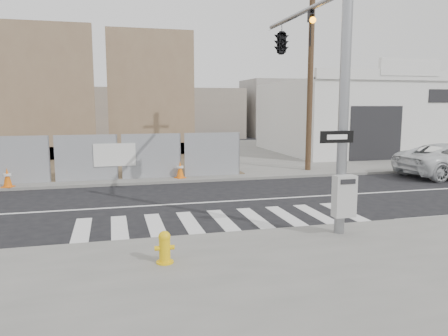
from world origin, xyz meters
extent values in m
plane|color=black|center=(0.00, 0.00, 0.00)|extent=(100.00, 100.00, 0.00)
cube|color=slate|center=(0.00, 14.00, 0.06)|extent=(50.00, 20.00, 0.12)
cylinder|color=gray|center=(2.50, -4.80, 3.62)|extent=(0.26, 0.26, 7.00)
cylinder|color=gray|center=(2.50, -2.20, 6.12)|extent=(0.14, 5.20, 0.14)
cube|color=#B2B2AF|center=(2.45, -5.08, 1.15)|extent=(0.55, 0.30, 1.05)
cube|color=black|center=(2.25, -4.96, 2.62)|extent=(0.90, 0.03, 0.30)
cube|color=silver|center=(2.25, -4.98, 2.62)|extent=(0.55, 0.01, 0.12)
imported|color=black|center=(2.50, -2.80, 5.57)|extent=(0.16, 0.20, 1.00)
imported|color=black|center=(2.50, -0.60, 5.57)|extent=(0.53, 2.48, 1.00)
cylinder|color=gray|center=(8.00, 4.60, 2.72)|extent=(0.12, 0.12, 5.20)
imported|color=black|center=(8.00, 4.60, 5.22)|extent=(0.16, 0.20, 1.00)
cube|color=#796048|center=(-7.00, 13.00, 4.12)|extent=(6.00, 0.50, 8.00)
cube|color=#796048|center=(-7.00, 13.40, 0.52)|extent=(6.00, 1.30, 0.80)
cube|color=#796048|center=(-0.50, 14.00, 4.12)|extent=(5.50, 0.50, 8.00)
cube|color=#796048|center=(-0.50, 14.40, 0.52)|extent=(5.50, 1.30, 0.80)
cube|color=silver|center=(14.00, 13.00, 2.52)|extent=(12.00, 10.00, 4.80)
cube|color=silver|center=(14.00, 8.00, 5.12)|extent=(12.00, 0.30, 0.60)
cube|color=silver|center=(14.00, 7.95, 5.57)|extent=(4.00, 0.30, 1.00)
cube|color=black|center=(12.00, 7.98, 1.72)|extent=(3.40, 0.06, 3.20)
cylinder|color=brown|center=(6.50, 5.50, 5.12)|extent=(0.28, 0.28, 10.00)
cylinder|color=yellow|center=(-2.13, -5.84, 0.14)|extent=(0.42, 0.42, 0.04)
cylinder|color=yellow|center=(-2.13, -5.84, 0.39)|extent=(0.28, 0.28, 0.54)
sphere|color=yellow|center=(-2.13, -5.84, 0.68)|extent=(0.25, 0.25, 0.25)
cylinder|color=yellow|center=(-2.28, -5.84, 0.45)|extent=(0.14, 0.12, 0.10)
cylinder|color=yellow|center=(-1.99, -5.84, 0.45)|extent=(0.14, 0.12, 0.10)
cube|color=orange|center=(-7.21, 4.22, 0.14)|extent=(0.51, 0.51, 0.03)
cone|color=orange|center=(-7.21, 4.22, 0.51)|extent=(0.45, 0.45, 0.78)
cylinder|color=silver|center=(-7.21, 4.22, 0.62)|extent=(0.30, 0.30, 0.09)
cube|color=orange|center=(-0.16, 4.67, 0.14)|extent=(0.53, 0.53, 0.03)
cone|color=orange|center=(-0.16, 4.67, 0.51)|extent=(0.47, 0.47, 0.78)
cylinder|color=silver|center=(-0.16, 4.67, 0.62)|extent=(0.30, 0.30, 0.09)
camera|label=1|loc=(-3.14, -14.64, 3.41)|focal=35.00mm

